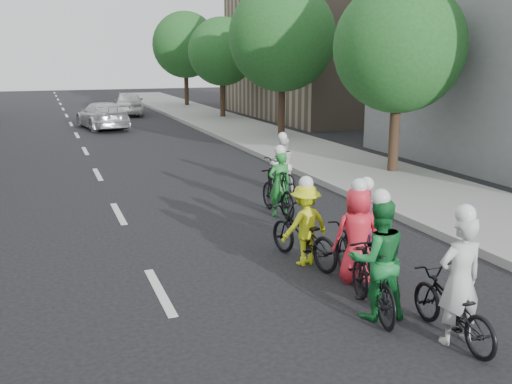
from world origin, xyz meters
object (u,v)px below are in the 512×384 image
cyclist_4 (455,298)px  follow_car_trail (129,103)px  cyclist_3 (376,268)px  follow_car_lead (102,115)px  cyclist_5 (281,170)px  cyclist_0 (278,190)px  cyclist_1 (362,235)px  cyclist_2 (304,231)px  cyclist_6 (355,245)px

cyclist_4 → follow_car_trail: cyclist_4 is taller
cyclist_3 → follow_car_lead: (-1.30, 24.15, -0.03)m
cyclist_5 → follow_car_trail: bearing=-91.1°
cyclist_4 → cyclist_0: bearing=-89.8°
cyclist_0 → cyclist_1: bearing=89.3°
follow_car_lead → cyclist_4: bearing=86.0°
cyclist_0 → cyclist_1: cyclist_0 is taller
cyclist_5 → follow_car_lead: size_ratio=0.37×
cyclist_3 → cyclist_5: (1.85, 7.76, -0.13)m
cyclist_1 → follow_car_lead: bearing=-76.3°
cyclist_2 → follow_car_lead: bearing=-98.4°
cyclist_3 → cyclist_5: 7.97m
cyclist_6 → follow_car_lead: bearing=-76.3°
cyclist_4 → cyclist_5: bearing=-96.0°
cyclist_4 → follow_car_trail: (0.53, 32.01, 0.15)m
cyclist_2 → follow_car_lead: cyclist_2 is taller
cyclist_4 → cyclist_6: bearing=-84.2°
cyclist_2 → cyclist_4: bearing=88.4°
cyclist_3 → cyclist_6: 1.37m
cyclist_2 → cyclist_5: 5.73m
cyclist_2 → cyclist_3: 2.34m
cyclist_1 → cyclist_6: (-0.41, -0.44, -0.00)m
cyclist_2 → cyclist_5: size_ratio=1.15×
cyclist_5 → cyclist_4: bearing=78.8°
cyclist_6 → cyclist_1: bearing=-123.9°
cyclist_4 → cyclist_5: (1.28, 8.77, -0.02)m
cyclist_4 → cyclist_5: cyclist_4 is taller
cyclist_4 → follow_car_lead: 25.24m
cyclist_2 → cyclist_3: (0.03, -2.34, 0.12)m
cyclist_3 → cyclist_5: cyclist_3 is taller
cyclist_0 → cyclist_6: cyclist_6 is taller
cyclist_6 → follow_car_lead: cyclist_6 is taller
cyclist_6 → follow_car_trail: cyclist_6 is taller
cyclist_4 → cyclist_3: bearing=-58.6°
cyclist_1 → cyclist_4: bearing=92.7°
cyclist_2 → follow_car_trail: size_ratio=0.46×
cyclist_6 → follow_car_trail: (0.68, 29.69, 0.14)m
cyclist_6 → follow_car_lead: (-1.72, 22.85, 0.08)m
cyclist_6 → cyclist_4: bearing=103.0°
cyclist_3 → cyclist_6: (0.42, 1.30, -0.11)m
cyclist_1 → cyclist_0: bearing=-81.2°
cyclist_2 → cyclist_6: (0.45, -1.04, 0.01)m
cyclist_0 → cyclist_5: bearing=-116.1°
cyclist_5 → follow_car_trail: (-0.75, 23.24, 0.17)m
cyclist_3 → cyclist_6: size_ratio=1.06×
cyclist_3 → cyclist_4: (0.57, -1.02, -0.12)m
cyclist_1 → cyclist_2: cyclist_1 is taller
cyclist_6 → follow_car_lead: size_ratio=0.38×
cyclist_1 → cyclist_2: (-0.87, 0.60, -0.01)m
cyclist_5 → cyclist_6: bearing=74.6°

